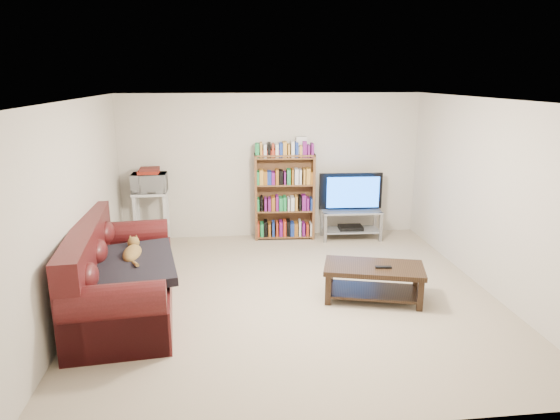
{
  "coord_description": "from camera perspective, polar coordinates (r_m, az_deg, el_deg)",
  "views": [
    {
      "loc": [
        -0.8,
        -5.73,
        2.65
      ],
      "look_at": [
        -0.1,
        0.4,
        1.0
      ],
      "focal_mm": 32.0,
      "sensor_mm": 36.0,
      "label": 1
    }
  ],
  "objects": [
    {
      "name": "floor",
      "position": [
        6.36,
        1.32,
        -9.64
      ],
      "size": [
        5.0,
        5.0,
        0.0
      ],
      "primitive_type": "plane",
      "color": "tan",
      "rests_on": "ground"
    },
    {
      "name": "ceiling",
      "position": [
        5.79,
        1.47,
        12.49
      ],
      "size": [
        5.0,
        5.0,
        0.0
      ],
      "primitive_type": "plane",
      "rotation": [
        3.14,
        0.0,
        0.0
      ],
      "color": "white",
      "rests_on": "ground"
    },
    {
      "name": "wall_back",
      "position": [
        8.4,
        -0.95,
        5.03
      ],
      "size": [
        5.0,
        0.0,
        5.0
      ],
      "primitive_type": "plane",
      "rotation": [
        1.57,
        0.0,
        0.0
      ],
      "color": "silver",
      "rests_on": "ground"
    },
    {
      "name": "wall_front",
      "position": [
        3.63,
        6.85,
        -8.69
      ],
      "size": [
        5.0,
        0.0,
        5.0
      ],
      "primitive_type": "plane",
      "rotation": [
        -1.57,
        0.0,
        0.0
      ],
      "color": "silver",
      "rests_on": "ground"
    },
    {
      "name": "wall_left",
      "position": [
        6.15,
        -22.35,
        0.19
      ],
      "size": [
        0.0,
        5.0,
        5.0
      ],
      "primitive_type": "plane",
      "rotation": [
        1.57,
        0.0,
        1.57
      ],
      "color": "silver",
      "rests_on": "ground"
    },
    {
      "name": "wall_right",
      "position": [
        6.77,
        22.85,
        1.41
      ],
      "size": [
        0.0,
        5.0,
        5.0
      ],
      "primitive_type": "plane",
      "rotation": [
        1.57,
        0.0,
        -1.57
      ],
      "color": "silver",
      "rests_on": "ground"
    },
    {
      "name": "sofa",
      "position": [
        6.17,
        -18.18,
        -7.67
      ],
      "size": [
        1.27,
        2.51,
        1.03
      ],
      "rotation": [
        0.0,
        0.0,
        0.1
      ],
      "color": "#461213",
      "rests_on": "floor"
    },
    {
      "name": "blanket",
      "position": [
        5.91,
        -16.63,
        -6.07
      ],
      "size": [
        1.14,
        1.36,
        0.2
      ],
      "primitive_type": "cube",
      "rotation": [
        0.05,
        -0.04,
        0.18
      ],
      "color": "black",
      "rests_on": "sofa"
    },
    {
      "name": "cat",
      "position": [
        6.1,
        -16.53,
        -4.82
      ],
      "size": [
        0.33,
        0.68,
        0.2
      ],
      "primitive_type": null,
      "rotation": [
        0.0,
        0.0,
        0.1
      ],
      "color": "brown",
      "rests_on": "sofa"
    },
    {
      "name": "coffee_table",
      "position": [
        6.24,
        10.64,
        -7.42
      ],
      "size": [
        1.31,
        0.89,
        0.43
      ],
      "rotation": [
        0.0,
        0.0,
        -0.27
      ],
      "color": "black",
      "rests_on": "floor"
    },
    {
      "name": "remote",
      "position": [
        6.14,
        11.73,
        -6.42
      ],
      "size": [
        0.2,
        0.08,
        0.02
      ],
      "primitive_type": "cube",
      "rotation": [
        0.0,
        0.0,
        -0.12
      ],
      "color": "black",
      "rests_on": "coffee_table"
    },
    {
      "name": "tv_stand",
      "position": [
        8.46,
        8.1,
        -1.06
      ],
      "size": [
        1.01,
        0.49,
        0.49
      ],
      "rotation": [
        0.0,
        0.0,
        -0.04
      ],
      "color": "#999EA3",
      "rests_on": "floor"
    },
    {
      "name": "television",
      "position": [
        8.35,
        8.22,
        2.01
      ],
      "size": [
        1.07,
        0.19,
        0.61
      ],
      "primitive_type": "imported",
      "rotation": [
        0.0,
        0.0,
        3.1
      ],
      "color": "black",
      "rests_on": "tv_stand"
    },
    {
      "name": "dvd_player",
      "position": [
        8.5,
        8.07,
        -2.0
      ],
      "size": [
        0.41,
        0.29,
        0.06
      ],
      "primitive_type": "cube",
      "rotation": [
        0.0,
        0.0,
        -0.04
      ],
      "color": "black",
      "rests_on": "tv_stand"
    },
    {
      "name": "bookshelf",
      "position": [
        8.32,
        0.52,
        1.67
      ],
      "size": [
        1.01,
        0.37,
        1.43
      ],
      "rotation": [
        0.0,
        0.0,
        -0.07
      ],
      "color": "brown",
      "rests_on": "floor"
    },
    {
      "name": "shelf_clutter",
      "position": [
        8.19,
        1.22,
        7.15
      ],
      "size": [
        0.74,
        0.24,
        0.28
      ],
      "rotation": [
        0.0,
        0.0,
        -0.07
      ],
      "color": "silver",
      "rests_on": "bookshelf"
    },
    {
      "name": "microwave_stand",
      "position": [
        8.29,
        -14.49,
        -0.11
      ],
      "size": [
        0.55,
        0.4,
        0.88
      ],
      "rotation": [
        0.0,
        0.0,
        0.0
      ],
      "color": "silver",
      "rests_on": "floor"
    },
    {
      "name": "microwave",
      "position": [
        8.19,
        -14.7,
        3.03
      ],
      "size": [
        0.54,
        0.37,
        0.3
      ],
      "primitive_type": "imported",
      "rotation": [
        0.0,
        0.0,
        0.0
      ],
      "color": "silver",
      "rests_on": "microwave_stand"
    },
    {
      "name": "game_boxes",
      "position": [
        8.15,
        -14.78,
        4.23
      ],
      "size": [
        0.32,
        0.28,
        0.05
      ],
      "primitive_type": "cube",
      "rotation": [
        0.0,
        0.0,
        0.0
      ],
      "color": "maroon",
      "rests_on": "microwave"
    }
  ]
}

